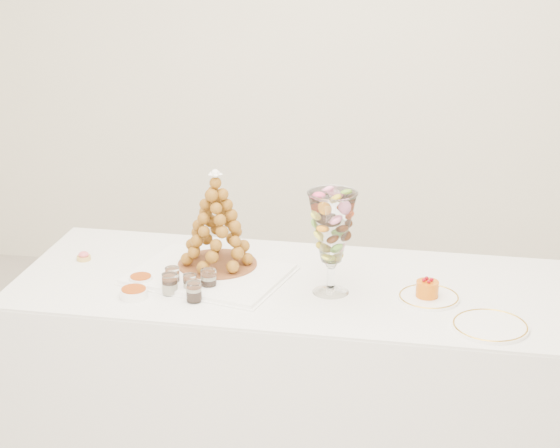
# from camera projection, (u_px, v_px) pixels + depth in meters

# --- Properties ---
(room_walls) EXTENTS (4.54, 4.04, 2.82)m
(room_walls) POSITION_uv_depth(u_px,v_px,m) (272.00, 13.00, 3.03)
(room_walls) COLOR white
(room_walls) RESTS_ON ground
(buffet_table) EXTENTS (2.07, 0.85, 0.78)m
(buffet_table) POSITION_uv_depth(u_px,v_px,m) (290.00, 375.00, 3.61)
(buffet_table) COLOR white
(buffet_table) RESTS_ON ground
(lace_tray) EXTENTS (0.63, 0.53, 0.02)m
(lace_tray) POSITION_uv_depth(u_px,v_px,m) (209.00, 274.00, 3.53)
(lace_tray) COLOR white
(lace_tray) RESTS_ON buffet_table
(macaron_vase) EXTENTS (0.17, 0.17, 0.38)m
(macaron_vase) POSITION_uv_depth(u_px,v_px,m) (332.00, 229.00, 3.31)
(macaron_vase) COLOR white
(macaron_vase) RESTS_ON buffet_table
(cake_plate) EXTENTS (0.22, 0.22, 0.01)m
(cake_plate) POSITION_uv_depth(u_px,v_px,m) (429.00, 297.00, 3.34)
(cake_plate) COLOR white
(cake_plate) RESTS_ON buffet_table
(spare_plate) EXTENTS (0.26, 0.26, 0.01)m
(spare_plate) POSITION_uv_depth(u_px,v_px,m) (490.00, 326.00, 3.12)
(spare_plate) COLOR white
(spare_plate) RESTS_ON buffet_table
(pink_tart) EXTENTS (0.06, 0.06, 0.04)m
(pink_tart) POSITION_uv_depth(u_px,v_px,m) (84.00, 256.00, 3.68)
(pink_tart) COLOR tan
(pink_tart) RESTS_ON buffet_table
(verrine_a) EXTENTS (0.06, 0.06, 0.07)m
(verrine_a) POSITION_uv_depth(u_px,v_px,m) (172.00, 277.00, 3.44)
(verrine_a) COLOR white
(verrine_a) RESTS_ON buffet_table
(verrine_b) EXTENTS (0.06, 0.06, 0.07)m
(verrine_b) POSITION_uv_depth(u_px,v_px,m) (190.00, 283.00, 3.39)
(verrine_b) COLOR white
(verrine_b) RESTS_ON buffet_table
(verrine_c) EXTENTS (0.07, 0.07, 0.08)m
(verrine_c) POSITION_uv_depth(u_px,v_px,m) (209.00, 280.00, 3.40)
(verrine_c) COLOR white
(verrine_c) RESTS_ON buffet_table
(verrine_d) EXTENTS (0.07, 0.07, 0.08)m
(verrine_d) POSITION_uv_depth(u_px,v_px,m) (170.00, 284.00, 3.37)
(verrine_d) COLOR white
(verrine_d) RESTS_ON buffet_table
(verrine_e) EXTENTS (0.07, 0.07, 0.07)m
(verrine_e) POSITION_uv_depth(u_px,v_px,m) (194.00, 292.00, 3.31)
(verrine_e) COLOR white
(verrine_e) RESTS_ON buffet_table
(ramekin_back) EXTENTS (0.09, 0.09, 0.03)m
(ramekin_back) POSITION_uv_depth(u_px,v_px,m) (141.00, 280.00, 3.46)
(ramekin_back) COLOR white
(ramekin_back) RESTS_ON buffet_table
(ramekin_front) EXTENTS (0.10, 0.10, 0.03)m
(ramekin_front) POSITION_uv_depth(u_px,v_px,m) (134.00, 293.00, 3.35)
(ramekin_front) COLOR white
(ramekin_front) RESTS_ON buffet_table
(croquembouche) EXTENTS (0.32, 0.32, 0.38)m
(croquembouche) POSITION_uv_depth(u_px,v_px,m) (216.00, 219.00, 3.53)
(croquembouche) COLOR brown
(croquembouche) RESTS_ON lace_tray
(mousse_cake) EXTENTS (0.08, 0.08, 0.07)m
(mousse_cake) POSITION_uv_depth(u_px,v_px,m) (427.00, 289.00, 3.33)
(mousse_cake) COLOR #CF5F09
(mousse_cake) RESTS_ON cake_plate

